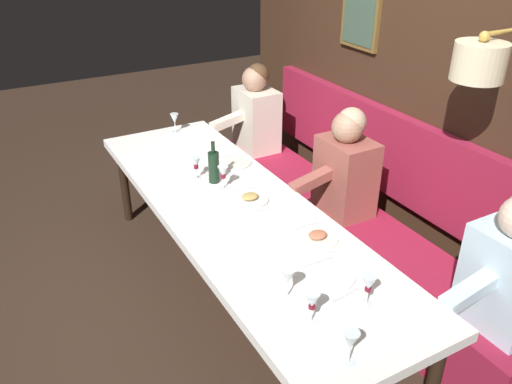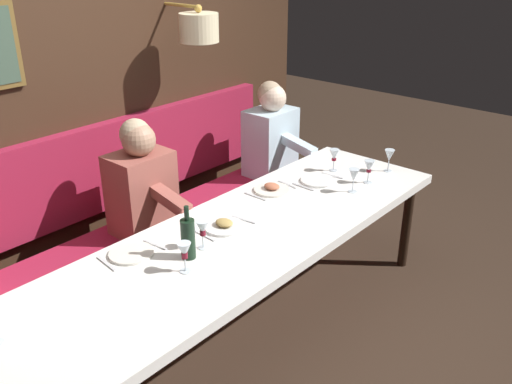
{
  "view_description": "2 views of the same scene",
  "coord_description": "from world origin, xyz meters",
  "px_view_note": "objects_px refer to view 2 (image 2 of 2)",
  "views": [
    {
      "loc": [
        -1.27,
        -2.56,
        2.4
      ],
      "look_at": [
        0.05,
        -0.17,
        0.92
      ],
      "focal_mm": 36.51,
      "sensor_mm": 36.0,
      "label": 1
    },
    {
      "loc": [
        -1.89,
        2.06,
        2.27
      ],
      "look_at": [
        0.05,
        -0.17,
        0.92
      ],
      "focal_mm": 38.87,
      "sensor_mm": 36.0,
      "label": 2
    }
  ],
  "objects_px": {
    "diner_near": "(141,181)",
    "wine_bottle": "(188,238)",
    "dining_table": "(243,241)",
    "wine_glass_4": "(354,176)",
    "wine_glass_6": "(334,156)",
    "wine_glass_0": "(389,156)",
    "wine_glass_3": "(369,167)",
    "wine_glass_2": "(184,252)",
    "wine_glass_1": "(203,229)",
    "diner_nearest": "(271,133)"
  },
  "relations": [
    {
      "from": "diner_near",
      "to": "wine_glass_1",
      "type": "bearing_deg",
      "value": 163.64
    },
    {
      "from": "dining_table",
      "to": "wine_glass_6",
      "type": "xyz_separation_m",
      "value": [
        0.13,
        -1.12,
        0.17
      ]
    },
    {
      "from": "wine_glass_3",
      "to": "wine_glass_4",
      "type": "distance_m",
      "value": 0.2
    },
    {
      "from": "wine_glass_0",
      "to": "wine_glass_4",
      "type": "xyz_separation_m",
      "value": [
        -0.0,
        0.48,
        0.0
      ]
    },
    {
      "from": "diner_near",
      "to": "wine_glass_6",
      "type": "bearing_deg",
      "value": -123.28
    },
    {
      "from": "dining_table",
      "to": "wine_glass_4",
      "type": "bearing_deg",
      "value": -101.1
    },
    {
      "from": "wine_glass_2",
      "to": "wine_glass_4",
      "type": "xyz_separation_m",
      "value": [
        -0.12,
        -1.39,
        0.0
      ]
    },
    {
      "from": "wine_glass_1",
      "to": "wine_bottle",
      "type": "distance_m",
      "value": 0.12
    },
    {
      "from": "diner_near",
      "to": "wine_glass_2",
      "type": "relative_size",
      "value": 4.82
    },
    {
      "from": "diner_nearest",
      "to": "wine_glass_2",
      "type": "height_order",
      "value": "diner_nearest"
    },
    {
      "from": "diner_nearest",
      "to": "wine_glass_4",
      "type": "xyz_separation_m",
      "value": [
        -1.06,
        0.43,
        0.04
      ]
    },
    {
      "from": "wine_glass_3",
      "to": "wine_bottle",
      "type": "distance_m",
      "value": 1.5
    },
    {
      "from": "wine_glass_0",
      "to": "wine_bottle",
      "type": "bearing_deg",
      "value": 83.34
    },
    {
      "from": "diner_nearest",
      "to": "wine_bottle",
      "type": "xyz_separation_m",
      "value": [
        -0.85,
        1.71,
        0.04
      ]
    },
    {
      "from": "diner_near",
      "to": "wine_bottle",
      "type": "xyz_separation_m",
      "value": [
        -0.85,
        0.36,
        0.04
      ]
    },
    {
      "from": "diner_near",
      "to": "wine_glass_4",
      "type": "height_order",
      "value": "diner_near"
    },
    {
      "from": "wine_glass_3",
      "to": "wine_bottle",
      "type": "relative_size",
      "value": 0.55
    },
    {
      "from": "wine_glass_4",
      "to": "wine_bottle",
      "type": "bearing_deg",
      "value": 80.85
    },
    {
      "from": "wine_glass_6",
      "to": "wine_glass_2",
      "type": "bearing_deg",
      "value": 96.56
    },
    {
      "from": "diner_nearest",
      "to": "wine_glass_6",
      "type": "relative_size",
      "value": 4.82
    },
    {
      "from": "wine_glass_0",
      "to": "wine_glass_1",
      "type": "relative_size",
      "value": 1.0
    },
    {
      "from": "diner_nearest",
      "to": "wine_glass_2",
      "type": "distance_m",
      "value": 2.04
    },
    {
      "from": "wine_glass_2",
      "to": "wine_glass_1",
      "type": "bearing_deg",
      "value": -65.56
    },
    {
      "from": "wine_glass_3",
      "to": "wine_glass_6",
      "type": "bearing_deg",
      "value": -5.13
    },
    {
      "from": "diner_nearest",
      "to": "wine_glass_3",
      "type": "xyz_separation_m",
      "value": [
        -1.05,
        0.23,
        0.04
      ]
    },
    {
      "from": "wine_glass_1",
      "to": "wine_glass_3",
      "type": "xyz_separation_m",
      "value": [
        -0.22,
        -1.37,
        0.0
      ]
    },
    {
      "from": "dining_table",
      "to": "wine_glass_0",
      "type": "height_order",
      "value": "wine_glass_0"
    },
    {
      "from": "wine_glass_0",
      "to": "wine_glass_3",
      "type": "height_order",
      "value": "same"
    },
    {
      "from": "wine_glass_3",
      "to": "wine_glass_6",
      "type": "height_order",
      "value": "same"
    },
    {
      "from": "diner_nearest",
      "to": "diner_near",
      "type": "bearing_deg",
      "value": 90.0
    },
    {
      "from": "diner_near",
      "to": "wine_glass_2",
      "type": "distance_m",
      "value": 1.05
    },
    {
      "from": "wine_glass_0",
      "to": "wine_glass_3",
      "type": "distance_m",
      "value": 0.28
    },
    {
      "from": "wine_glass_0",
      "to": "wine_glass_6",
      "type": "relative_size",
      "value": 1.0
    },
    {
      "from": "wine_glass_4",
      "to": "wine_bottle",
      "type": "relative_size",
      "value": 0.55
    },
    {
      "from": "wine_glass_4",
      "to": "wine_glass_6",
      "type": "height_order",
      "value": "same"
    },
    {
      "from": "wine_glass_6",
      "to": "wine_bottle",
      "type": "bearing_deg",
      "value": 93.72
    },
    {
      "from": "wine_glass_4",
      "to": "wine_glass_1",
      "type": "bearing_deg",
      "value": 79.29
    },
    {
      "from": "dining_table",
      "to": "diner_near",
      "type": "relative_size",
      "value": 3.84
    },
    {
      "from": "wine_glass_0",
      "to": "wine_glass_3",
      "type": "bearing_deg",
      "value": 89.62
    },
    {
      "from": "diner_near",
      "to": "wine_glass_4",
      "type": "distance_m",
      "value": 1.4
    },
    {
      "from": "wine_glass_1",
      "to": "diner_near",
      "type": "bearing_deg",
      "value": -16.36
    },
    {
      "from": "diner_nearest",
      "to": "wine_glass_1",
      "type": "height_order",
      "value": "diner_nearest"
    },
    {
      "from": "wine_bottle",
      "to": "wine_glass_6",
      "type": "bearing_deg",
      "value": -86.28
    },
    {
      "from": "diner_near",
      "to": "wine_glass_2",
      "type": "bearing_deg",
      "value": 153.45
    },
    {
      "from": "dining_table",
      "to": "wine_glass_1",
      "type": "bearing_deg",
      "value": 80.59
    },
    {
      "from": "diner_near",
      "to": "wine_glass_0",
      "type": "distance_m",
      "value": 1.75
    },
    {
      "from": "dining_table",
      "to": "diner_near",
      "type": "height_order",
      "value": "diner_near"
    },
    {
      "from": "wine_glass_6",
      "to": "wine_glass_1",
      "type": "bearing_deg",
      "value": 93.47
    },
    {
      "from": "wine_glass_1",
      "to": "wine_glass_6",
      "type": "height_order",
      "value": "same"
    },
    {
      "from": "wine_glass_3",
      "to": "diner_near",
      "type": "bearing_deg",
      "value": 46.7
    }
  ]
}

